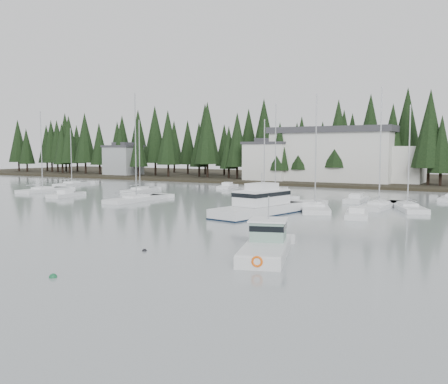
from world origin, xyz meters
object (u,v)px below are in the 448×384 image
object	(u,v)px
sailboat_0	(72,185)
runabout_3	(227,187)
house_west	(269,160)
harbor_inn	(344,155)
cabin_cruiser_center	(259,208)
sailboat_10	(264,201)
sailboat_5	(315,209)
runabout_0	(65,196)
house_far_west	(123,159)
sailboat_8	(43,191)
sailboat_6	(275,192)
sailboat_2	(407,209)
runabout_1	(357,216)
sailboat_1	(136,200)
runabout_4	(356,201)
sailboat_9	(140,191)
lobster_boat_teal	(266,248)
sailboat_13	(379,207)

from	to	relation	value
sailboat_0	runabout_3	distance (m)	30.73
house_west	harbor_inn	size ratio (longest dim) A/B	0.32
cabin_cruiser_center	sailboat_10	xyz separation A→B (m)	(-5.55, 12.66, -0.71)
sailboat_5	runabout_0	world-z (taller)	sailboat_5
house_far_west	sailboat_8	xyz separation A→B (m)	(20.44, -42.52, -4.33)
runabout_0	house_west	bearing A→B (deg)	-23.58
house_far_west	sailboat_6	xyz separation A→B (m)	(53.76, -24.46, -4.31)
sailboat_6	sailboat_10	world-z (taller)	sailboat_6
house_west	sailboat_2	bearing A→B (deg)	-46.20
harbor_inn	sailboat_2	xyz separation A→B (m)	(19.43, -39.29, -5.71)
sailboat_2	sailboat_8	size ratio (longest dim) A/B	0.92
harbor_inn	sailboat_8	xyz separation A→B (m)	(-36.60, -43.86, -5.71)
house_west	sailboat_0	size ratio (longest dim) A/B	0.83
house_far_west	sailboat_8	world-z (taller)	sailboat_8
sailboat_0	runabout_1	xyz separation A→B (m)	(60.09, -18.07, 0.08)
sailboat_6	runabout_1	bearing A→B (deg)	-156.20
sailboat_10	sailboat_1	bearing A→B (deg)	136.25
sailboat_0	sailboat_6	xyz separation A→B (m)	(40.54, 5.15, 0.04)
runabout_0	runabout_4	xyz separation A→B (m)	(38.53, 14.35, 0.00)
harbor_inn	sailboat_0	xyz separation A→B (m)	(-43.82, -30.95, -5.72)
sailboat_8	runabout_3	xyz separation A→B (m)	(22.12, 22.06, 0.06)
sailboat_6	sailboat_2	bearing A→B (deg)	-137.00
runabout_0	sailboat_6	bearing A→B (deg)	-55.32
sailboat_6	runabout_1	distance (m)	30.35
house_far_west	runabout_0	size ratio (longest dim) A/B	1.37
sailboat_9	runabout_4	size ratio (longest dim) A/B	1.96
harbor_inn	sailboat_0	bearing A→B (deg)	-144.76
cabin_cruiser_center	runabout_0	world-z (taller)	cabin_cruiser_center
lobster_boat_teal	runabout_3	xyz separation A→B (m)	(-30.74, 48.44, -0.38)
house_far_west	sailboat_0	distance (m)	32.72
sailboat_9	runabout_1	world-z (taller)	sailboat_9
sailboat_10	sailboat_8	bearing A→B (deg)	115.33
sailboat_13	sailboat_0	bearing A→B (deg)	85.18
sailboat_10	runabout_4	xyz separation A→B (m)	(10.52, 5.92, 0.07)
runabout_0	lobster_boat_teal	bearing A→B (deg)	-126.43
cabin_cruiser_center	sailboat_1	xyz separation A→B (m)	(-20.75, 4.89, -0.69)
sailboat_1	runabout_3	size ratio (longest dim) A/B	2.30
house_west	runabout_4	xyz separation A→B (m)	(27.01, -30.48, -4.52)
sailboat_13	runabout_0	distance (m)	43.70
house_far_west	sailboat_5	bearing A→B (deg)	-32.88
sailboat_2	sailboat_6	bearing A→B (deg)	35.12
cabin_cruiser_center	sailboat_6	distance (m)	28.53
runabout_4	sailboat_9	bearing A→B (deg)	89.46
sailboat_9	runabout_0	distance (m)	12.66
harbor_inn	sailboat_5	xyz separation A→B (m)	(10.36, -44.92, -5.71)
sailboat_6	runabout_0	world-z (taller)	sailboat_6
house_far_west	sailboat_2	size ratio (longest dim) A/B	0.68
lobster_boat_teal	runabout_1	bearing A→B (deg)	-18.48
runabout_0	runabout_3	xyz separation A→B (m)	(12.08, 26.38, -0.00)
sailboat_5	sailboat_9	bearing A→B (deg)	52.78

